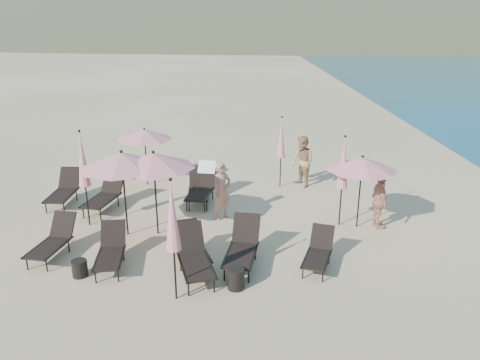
{
  "coord_description": "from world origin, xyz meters",
  "views": [
    {
      "loc": [
        0.29,
        -9.97,
        5.7
      ],
      "look_at": [
        0.22,
        3.5,
        1.1
      ],
      "focal_mm": 35.0,
      "sensor_mm": 36.0,
      "label": 1
    }
  ],
  "objects_px": {
    "lounger_2": "(194,256)",
    "umbrella_open_3": "(144,135)",
    "umbrella_open_1": "(154,161)",
    "umbrella_closed_2": "(83,160)",
    "umbrella_open_2": "(362,164)",
    "beachgoer_a": "(222,191)",
    "lounger_6": "(64,190)",
    "umbrella_open_0": "(122,160)",
    "side_table_0": "(80,268)",
    "lounger_1": "(111,250)",
    "lounger_8": "(203,185)",
    "umbrella_closed_1": "(343,163)",
    "lounger_0": "(53,240)",
    "lounger_9": "(199,188)",
    "lounger_7": "(105,194)",
    "umbrella_closed_0": "(172,217)",
    "lounger_5": "(319,252)",
    "umbrella_closed_3": "(281,138)",
    "beachgoer_c": "(380,201)",
    "lounger_4": "(243,246)",
    "lounger_3": "(193,246)",
    "beachgoer_b": "(302,162)",
    "side_table_1": "(236,279)"
  },
  "relations": [
    {
      "from": "umbrella_closed_0",
      "to": "beachgoer_c",
      "type": "relative_size",
      "value": 1.69
    },
    {
      "from": "umbrella_open_2",
      "to": "umbrella_closed_1",
      "type": "distance_m",
      "value": 0.51
    },
    {
      "from": "lounger_6",
      "to": "umbrella_open_0",
      "type": "bearing_deg",
      "value": -41.08
    },
    {
      "from": "umbrella_closed_3",
      "to": "side_table_0",
      "type": "xyz_separation_m",
      "value": [
        -5.18,
        -6.3,
        -1.6
      ]
    },
    {
      "from": "lounger_4",
      "to": "side_table_0",
      "type": "xyz_separation_m",
      "value": [
        -3.82,
        -0.6,
        -0.29
      ]
    },
    {
      "from": "umbrella_open_1",
      "to": "beachgoer_c",
      "type": "xyz_separation_m",
      "value": [
        6.31,
        0.43,
        -1.33
      ]
    },
    {
      "from": "lounger_1",
      "to": "lounger_9",
      "type": "distance_m",
      "value": 4.66
    },
    {
      "from": "lounger_9",
      "to": "umbrella_closed_0",
      "type": "distance_m",
      "value": 5.91
    },
    {
      "from": "lounger_8",
      "to": "lounger_2",
      "type": "bearing_deg",
      "value": -78.55
    },
    {
      "from": "umbrella_open_3",
      "to": "umbrella_closed_2",
      "type": "relative_size",
      "value": 0.74
    },
    {
      "from": "umbrella_open_3",
      "to": "beachgoer_c",
      "type": "height_order",
      "value": "umbrella_open_3"
    },
    {
      "from": "beachgoer_a",
      "to": "lounger_0",
      "type": "bearing_deg",
      "value": 170.35
    },
    {
      "from": "umbrella_open_3",
      "to": "beachgoer_c",
      "type": "xyz_separation_m",
      "value": [
        7.4,
        -3.75,
        -1.05
      ]
    },
    {
      "from": "umbrella_open_2",
      "to": "umbrella_closed_2",
      "type": "xyz_separation_m",
      "value": [
        -7.85,
        0.09,
        0.07
      ]
    },
    {
      "from": "lounger_6",
      "to": "umbrella_closed_0",
      "type": "bearing_deg",
      "value": -50.65
    },
    {
      "from": "lounger_6",
      "to": "beachgoer_a",
      "type": "height_order",
      "value": "beachgoer_a"
    },
    {
      "from": "lounger_2",
      "to": "beachgoer_c",
      "type": "xyz_separation_m",
      "value": [
        5.05,
        2.71,
        0.33
      ]
    },
    {
      "from": "lounger_7",
      "to": "umbrella_open_3",
      "type": "height_order",
      "value": "umbrella_open_3"
    },
    {
      "from": "umbrella_open_2",
      "to": "side_table_0",
      "type": "relative_size",
      "value": 5.35
    },
    {
      "from": "lounger_7",
      "to": "umbrella_open_1",
      "type": "height_order",
      "value": "umbrella_open_1"
    },
    {
      "from": "lounger_8",
      "to": "umbrella_open_0",
      "type": "relative_size",
      "value": 0.81
    },
    {
      "from": "lounger_9",
      "to": "lounger_3",
      "type": "bearing_deg",
      "value": -89.94
    },
    {
      "from": "beachgoer_a",
      "to": "lounger_2",
      "type": "bearing_deg",
      "value": -138.55
    },
    {
      "from": "lounger_9",
      "to": "umbrella_open_2",
      "type": "bearing_deg",
      "value": -25.23
    },
    {
      "from": "lounger_7",
      "to": "beachgoer_a",
      "type": "distance_m",
      "value": 3.83
    },
    {
      "from": "lounger_8",
      "to": "umbrella_closed_3",
      "type": "distance_m",
      "value": 3.27
    },
    {
      "from": "lounger_0",
      "to": "lounger_9",
      "type": "distance_m",
      "value": 5.07
    },
    {
      "from": "lounger_7",
      "to": "umbrella_open_0",
      "type": "distance_m",
      "value": 2.77
    },
    {
      "from": "lounger_1",
      "to": "beachgoer_a",
      "type": "xyz_separation_m",
      "value": [
        2.57,
        2.96,
        0.44
      ]
    },
    {
      "from": "lounger_4",
      "to": "lounger_6",
      "type": "xyz_separation_m",
      "value": [
        -5.83,
        4.02,
        -0.01
      ]
    },
    {
      "from": "umbrella_open_3",
      "to": "umbrella_closed_2",
      "type": "xyz_separation_m",
      "value": [
        -1.02,
        -3.6,
        0.12
      ]
    },
    {
      "from": "lounger_2",
      "to": "umbrella_closed_0",
      "type": "xyz_separation_m",
      "value": [
        -0.3,
        -1.0,
        1.43
      ]
    },
    {
      "from": "lounger_6",
      "to": "umbrella_open_2",
      "type": "bearing_deg",
      "value": -10.07
    },
    {
      "from": "lounger_3",
      "to": "lounger_9",
      "type": "height_order",
      "value": "lounger_9"
    },
    {
      "from": "lounger_0",
      "to": "umbrella_closed_2",
      "type": "distance_m",
      "value": 2.48
    },
    {
      "from": "beachgoer_b",
      "to": "beachgoer_a",
      "type": "bearing_deg",
      "value": -72.75
    },
    {
      "from": "lounger_2",
      "to": "lounger_8",
      "type": "distance_m",
      "value": 4.82
    },
    {
      "from": "lounger_8",
      "to": "side_table_0",
      "type": "distance_m",
      "value": 5.5
    },
    {
      "from": "lounger_1",
      "to": "side_table_1",
      "type": "height_order",
      "value": "lounger_1"
    },
    {
      "from": "umbrella_open_0",
      "to": "umbrella_closed_0",
      "type": "distance_m",
      "value": 3.68
    },
    {
      "from": "lounger_9",
      "to": "umbrella_open_0",
      "type": "distance_m",
      "value": 3.53
    },
    {
      "from": "lounger_2",
      "to": "umbrella_closed_2",
      "type": "relative_size",
      "value": 0.68
    },
    {
      "from": "lounger_2",
      "to": "umbrella_open_3",
      "type": "height_order",
      "value": "umbrella_open_3"
    },
    {
      "from": "lounger_1",
      "to": "umbrella_closed_2",
      "type": "xyz_separation_m",
      "value": [
        -1.31,
        2.44,
        1.55
      ]
    },
    {
      "from": "umbrella_open_1",
      "to": "umbrella_closed_2",
      "type": "xyz_separation_m",
      "value": [
        -2.12,
        0.57,
        -0.16
      ]
    },
    {
      "from": "lounger_2",
      "to": "umbrella_closed_3",
      "type": "relative_size",
      "value": 0.75
    },
    {
      "from": "lounger_5",
      "to": "umbrella_closed_3",
      "type": "relative_size",
      "value": 0.61
    },
    {
      "from": "lounger_7",
      "to": "umbrella_closed_2",
      "type": "height_order",
      "value": "umbrella_closed_2"
    },
    {
      "from": "side_table_0",
      "to": "umbrella_closed_3",
      "type": "bearing_deg",
      "value": 50.59
    },
    {
      "from": "lounger_1",
      "to": "umbrella_open_1",
      "type": "relative_size",
      "value": 0.69
    }
  ]
}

